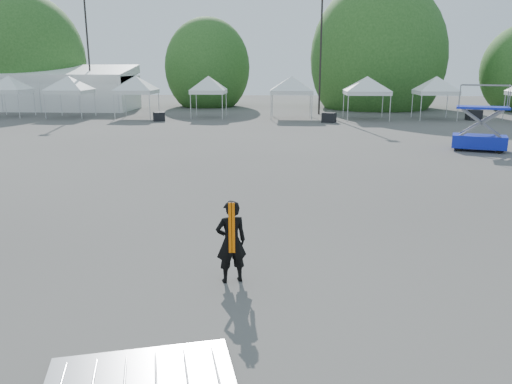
{
  "coord_description": "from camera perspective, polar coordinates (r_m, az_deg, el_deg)",
  "views": [
    {
      "loc": [
        0.29,
        -12.21,
        4.16
      ],
      "look_at": [
        -0.42,
        -1.02,
        1.3
      ],
      "focal_mm": 35.0,
      "sensor_mm": 36.0,
      "label": 1
    }
  ],
  "objects": [
    {
      "name": "crate_west",
      "position": [
        39.34,
        -11.03,
        8.46
      ],
      "size": [
        1.03,
        0.91,
        0.67
      ],
      "primitive_type": "cube",
      "rotation": [
        0.0,
        0.0,
        0.32
      ],
      "color": "black",
      "rests_on": "ground"
    },
    {
      "name": "light_pole_east",
      "position": [
        44.32,
        7.41,
        15.93
      ],
      "size": [
        0.6,
        0.25,
        9.8
      ],
      "color": "black",
      "rests_on": "ground"
    },
    {
      "name": "marquee",
      "position": [
        52.25,
        -22.05,
        10.87
      ],
      "size": [
        15.0,
        6.25,
        4.23
      ],
      "color": "white",
      "rests_on": "ground"
    },
    {
      "name": "scissor_lift",
      "position": [
        27.2,
        24.38,
        7.71
      ],
      "size": [
        2.77,
        1.98,
        3.24
      ],
      "rotation": [
        0.0,
        0.0,
        -0.32
      ],
      "color": "#0B2693",
      "rests_on": "ground"
    },
    {
      "name": "tree_mid_e",
      "position": [
        51.95,
        13.73,
        14.65
      ],
      "size": [
        5.12,
        5.12,
        7.79
      ],
      "color": "#382314",
      "rests_on": "ground"
    },
    {
      "name": "tent_c",
      "position": [
        42.14,
        -13.59,
        12.41
      ],
      "size": [
        4.29,
        4.29,
        3.88
      ],
      "color": "silver",
      "rests_on": "ground"
    },
    {
      "name": "crate_east",
      "position": [
        42.73,
        23.64,
        8.06
      ],
      "size": [
        1.14,
        0.95,
        0.8
      ],
      "primitive_type": "cube",
      "rotation": [
        0.0,
        0.0,
        0.16
      ],
      "color": "black",
      "rests_on": "ground"
    },
    {
      "name": "tent_f",
      "position": [
        40.59,
        12.6,
        12.41
      ],
      "size": [
        4.75,
        4.75,
        3.88
      ],
      "color": "silver",
      "rests_on": "ground"
    },
    {
      "name": "tent_g",
      "position": [
        42.15,
        19.94,
        11.96
      ],
      "size": [
        4.22,
        4.22,
        3.88
      ],
      "color": "silver",
      "rests_on": "ground"
    },
    {
      "name": "tent_d",
      "position": [
        41.17,
        -5.47,
        12.69
      ],
      "size": [
        3.85,
        3.85,
        3.88
      ],
      "color": "silver",
      "rests_on": "ground"
    },
    {
      "name": "tent_e",
      "position": [
        40.58,
        4.11,
        12.7
      ],
      "size": [
        4.72,
        4.72,
        3.88
      ],
      "color": "silver",
      "rests_on": "ground"
    },
    {
      "name": "tent_a",
      "position": [
        46.45,
        -26.42,
        11.48
      ],
      "size": [
        3.94,
        3.94,
        3.88
      ],
      "color": "silver",
      "rests_on": "ground"
    },
    {
      "name": "man",
      "position": [
        9.74,
        -2.86,
        -5.67
      ],
      "size": [
        0.71,
        0.58,
        1.66
      ],
      "rotation": [
        0.0,
        0.0,
        3.5
      ],
      "color": "black",
      "rests_on": "ground"
    },
    {
      "name": "tree_mid_w",
      "position": [
        52.87,
        -5.56,
        13.98
      ],
      "size": [
        4.16,
        4.16,
        6.33
      ],
      "color": "#382314",
      "rests_on": "ground"
    },
    {
      "name": "light_pole_west",
      "position": [
        49.73,
        -18.66,
        15.43
      ],
      "size": [
        0.6,
        0.25,
        10.3
      ],
      "color": "black",
      "rests_on": "ground"
    },
    {
      "name": "tree_far_w",
      "position": [
        56.68,
        -24.73,
        13.41
      ],
      "size": [
        4.8,
        4.8,
        7.3
      ],
      "color": "#382314",
      "rests_on": "ground"
    },
    {
      "name": "tent_b",
      "position": [
        43.98,
        -20.65,
        11.97
      ],
      "size": [
        4.44,
        4.44,
        3.88
      ],
      "color": "silver",
      "rests_on": "ground"
    },
    {
      "name": "crate_mid",
      "position": [
        37.98,
        8.34,
        8.41
      ],
      "size": [
        1.16,
        1.05,
        0.73
      ],
      "primitive_type": "cube",
      "rotation": [
        0.0,
        0.0,
        -0.42
      ],
      "color": "black",
      "rests_on": "ground"
    },
    {
      "name": "ground",
      "position": [
        12.9,
        2.15,
        -4.51
      ],
      "size": [
        120.0,
        120.0,
        0.0
      ],
      "primitive_type": "plane",
      "color": "#474442",
      "rests_on": "ground"
    },
    {
      "name": "barrier_left",
      "position": [
        7.46,
        -13.05,
        -19.6
      ],
      "size": [
        2.76,
        1.89,
        0.08
      ],
      "rotation": [
        0.0,
        0.0,
        0.27
      ],
      "color": "#A7AAAF",
      "rests_on": "ground"
    }
  ]
}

